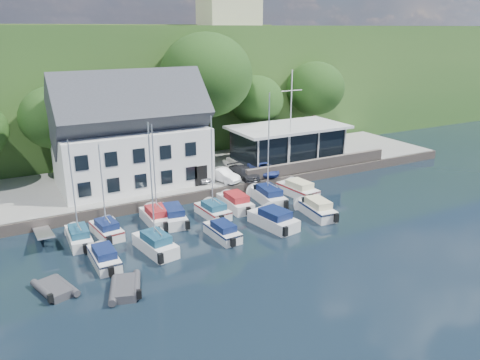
{
  "coord_description": "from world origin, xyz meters",
  "views": [
    {
      "loc": [
        -18.86,
        -27.51,
        15.73
      ],
      "look_at": [
        0.93,
        9.0,
        2.18
      ],
      "focal_mm": 35.0,
      "sensor_mm": 36.0,
      "label": 1
    }
  ],
  "objects": [
    {
      "name": "quay_face",
      "position": [
        0.0,
        11.0,
        0.5
      ],
      "size": [
        60.0,
        0.3,
        1.0
      ],
      "primitive_type": "cube",
      "color": "#6F6158",
      "rests_on": "ground"
    },
    {
      "name": "tree_4",
      "position": [
        10.65,
        22.66,
        5.61
      ],
      "size": [
        6.74,
        6.74,
        9.21
      ],
      "primitive_type": null,
      "color": "#153810",
      "rests_on": "quay"
    },
    {
      "name": "boat_r1_2",
      "position": [
        -7.62,
        7.94,
        4.43
      ],
      "size": [
        2.09,
        5.92,
        8.86
      ],
      "primitive_type": null,
      "rotation": [
        0.0,
        0.0,
        0.01
      ],
      "color": "silver",
      "rests_on": "ground"
    },
    {
      "name": "car_dgrey",
      "position": [
        3.29,
        12.51,
        1.61
      ],
      "size": [
        2.17,
        4.35,
        1.21
      ],
      "primitive_type": "imported",
      "rotation": [
        0.0,
        0.0,
        0.12
      ],
      "color": "#2D2D32",
      "rests_on": "quay"
    },
    {
      "name": "boat_r1_4",
      "position": [
        -2.84,
        7.03,
        4.13
      ],
      "size": [
        2.34,
        5.53,
        8.26
      ],
      "primitive_type": null,
      "rotation": [
        0.0,
        0.0,
        0.08
      ],
      "color": "silver",
      "rests_on": "ground"
    },
    {
      "name": "car_white",
      "position": [
        0.94,
        12.76,
        1.65
      ],
      "size": [
        2.65,
        4.19,
        1.3
      ],
      "primitive_type": "imported",
      "rotation": [
        0.0,
        0.0,
        0.35
      ],
      "color": "white",
      "rests_on": "quay"
    },
    {
      "name": "ground",
      "position": [
        0.0,
        0.0,
        0.0
      ],
      "size": [
        180.0,
        180.0,
        0.0
      ],
      "primitive_type": "plane",
      "color": "black",
      "rests_on": "ground"
    },
    {
      "name": "car_silver",
      "position": [
        -1.22,
        13.98,
        1.6
      ],
      "size": [
        2.11,
        3.72,
        1.19
      ],
      "primitive_type": "imported",
      "rotation": [
        0.0,
        0.0,
        0.21
      ],
      "color": "#B3B4B8",
      "rests_on": "quay"
    },
    {
      "name": "boat_r1_3",
      "position": [
        -6.36,
        7.59,
        0.73
      ],
      "size": [
        2.74,
        6.76,
        1.46
      ],
      "primitive_type": null,
      "rotation": [
        0.0,
        0.0,
        -0.14
      ],
      "color": "silver",
      "rests_on": "ground"
    },
    {
      "name": "boat_r1_7",
      "position": [
        6.8,
        7.92,
        0.77
      ],
      "size": [
        2.72,
        6.8,
        1.53
      ],
      "primitive_type": null,
      "rotation": [
        0.0,
        0.0,
        0.11
      ],
      "color": "silver",
      "rests_on": "ground"
    },
    {
      "name": "boat_r1_1",
      "position": [
        -11.98,
        7.34,
        4.19
      ],
      "size": [
        2.42,
        5.5,
        8.39
      ],
      "primitive_type": null,
      "rotation": [
        0.0,
        0.0,
        0.13
      ],
      "color": "silver",
      "rests_on": "ground"
    },
    {
      "name": "boat_r1_0",
      "position": [
        -14.16,
        7.06,
        4.11
      ],
      "size": [
        1.83,
        5.99,
        8.23
      ],
      "primitive_type": null,
      "rotation": [
        0.0,
        0.0,
        -0.03
      ],
      "color": "silver",
      "rests_on": "ground"
    },
    {
      "name": "farmhouse",
      "position": [
        22.0,
        52.0,
        20.1
      ],
      "size": [
        10.4,
        7.0,
        8.2
      ],
      "primitive_type": null,
      "color": "beige",
      "rests_on": "hillside"
    },
    {
      "name": "dinghy_1",
      "position": [
        -12.95,
        -1.57,
        0.38
      ],
      "size": [
        2.87,
        3.72,
        0.77
      ],
      "primitive_type": null,
      "rotation": [
        0.0,
        0.0,
        -0.31
      ],
      "color": "#323337",
      "rests_on": "ground"
    },
    {
      "name": "boat_r1_6",
      "position": [
        3.24,
        7.78,
        4.78
      ],
      "size": [
        2.65,
        7.38,
        9.56
      ],
      "primitive_type": null,
      "rotation": [
        0.0,
        0.0,
        -0.09
      ],
      "color": "silver",
      "rests_on": "ground"
    },
    {
      "name": "quay",
      "position": [
        0.0,
        17.5,
        0.5
      ],
      "size": [
        60.0,
        13.0,
        1.0
      ],
      "primitive_type": "cube",
      "color": "gray",
      "rests_on": "ground"
    },
    {
      "name": "seawall",
      "position": [
        12.0,
        11.4,
        1.6
      ],
      "size": [
        18.0,
        0.5,
        1.2
      ],
      "primitive_type": "cube",
      "color": "#6F6158",
      "rests_on": "quay"
    },
    {
      "name": "tree_3",
      "position": [
        3.47,
        21.64,
        8.18
      ],
      "size": [
        10.51,
        10.51,
        14.37
      ],
      "primitive_type": null,
      "color": "#153810",
      "rests_on": "quay"
    },
    {
      "name": "tree_1",
      "position": [
        -13.11,
        21.41,
        5.71
      ],
      "size": [
        6.89,
        6.89,
        9.42
      ],
      "primitive_type": null,
      "color": "#153810",
      "rests_on": "quay"
    },
    {
      "name": "harbor_building",
      "position": [
        -7.0,
        16.5,
        5.35
      ],
      "size": [
        14.4,
        8.2,
        8.7
      ],
      "primitive_type": null,
      "color": "silver",
      "rests_on": "quay"
    },
    {
      "name": "boat_r2_4",
      "position": [
        5.22,
        2.88,
        0.79
      ],
      "size": [
        2.45,
        6.61,
        1.57
      ],
      "primitive_type": null,
      "rotation": [
        0.0,
        0.0,
        -0.1
      ],
      "color": "silver",
      "rests_on": "ground"
    },
    {
      "name": "car_blue",
      "position": [
        5.82,
        12.82,
        1.66
      ],
      "size": [
        1.76,
        3.95,
        1.32
      ],
      "primitive_type": "imported",
      "rotation": [
        0.0,
        0.0,
        -0.06
      ],
      "color": "#304393",
      "rests_on": "quay"
    },
    {
      "name": "field_patch",
      "position": [
        8.0,
        70.0,
        16.15
      ],
      "size": [
        50.0,
        30.0,
        0.3
      ],
      "primitive_type": "cube",
      "color": "olive",
      "rests_on": "hillside"
    },
    {
      "name": "boat_r2_2",
      "position": [
        -4.09,
        2.65,
        0.67
      ],
      "size": [
        1.98,
        5.52,
        1.35
      ],
      "primitive_type": null,
      "rotation": [
        0.0,
        0.0,
        0.06
      ],
      "color": "silver",
      "rests_on": "ground"
    },
    {
      "name": "boat_r2_1",
      "position": [
        -9.48,
        2.87,
        4.75
      ],
      "size": [
        2.87,
        6.38,
        9.49
      ],
      "primitive_type": null,
      "rotation": [
        0.0,
        0.0,
        0.17
      ],
      "color": "silver",
      "rests_on": "ground"
    },
    {
      "name": "hillside",
      "position": [
        0.0,
        62.0,
        8.0
      ],
      "size": [
        160.0,
        75.0,
        16.0
      ],
      "primitive_type": "cube",
      "color": "#284E1D",
      "rests_on": "ground"
    },
    {
      "name": "club_pavilion",
      "position": [
        11.0,
        16.0,
        3.05
      ],
      "size": [
        13.2,
        7.2,
        4.1
      ],
      "primitive_type": null,
      "color": "black",
      "rests_on": "quay"
    },
    {
      "name": "flagpole",
      "position": [
        9.24,
        13.04,
        6.32
      ],
      "size": [
        2.55,
        0.2,
        10.64
      ],
      "primitive_type": null,
      "color": "silver",
      "rests_on": "quay"
    },
    {
      "name": "gangway",
      "position": [
        -16.5,
        9.0,
        0.0
      ],
      "size": [
        1.2,
        6.0,
        1.4
      ],
      "primitive_type": null,
      "color": "silver",
      "rests_on": "ground"
    },
    {
      "name": "boat_r2_3",
      "position": [
        0.62,
        2.63,
        0.79
      ],
      "size": [
        3.28,
        6.73,
        1.57
      ],
      "primitive_type": null,
      "rotation": [
        0.0,
        0.0,
        0.17
      ],
      "color": "silver",
      "rests_on": "ground"
    },
    {
      "name": "tree_5",
      "position": [
        19.6,
        22.58,
        6.3
      ],
      "size": [
        7.76,
        7.76,
        10.6
      ],
      "primitive_type": null,
      "color": "#153810",
      "rests_on": "quay"
    },
    {
      "name": "boat_r2_0",
      "position": [
        -13.25,
        2.69,
        0.68
      ],
      "size": [
        1.76,
        5.68,
        1.36
      ],
      "primitive_type": null,
      "rotation": [
        0.0,
        0.0,
        0.02
      ],
      "color": "silver",
      "rests_on": "ground"
    },
    {
      "name": "dinghy_0",
      "position": [
        -16.82,
        0.46,
        0.36
      ],
      "size": [
        2.69,
        3.51,
        0.72
      ],
      "primitive_type": null,
      "rotation": [
        0.0,
        0.0,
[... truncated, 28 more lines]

